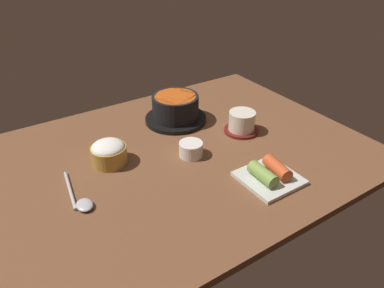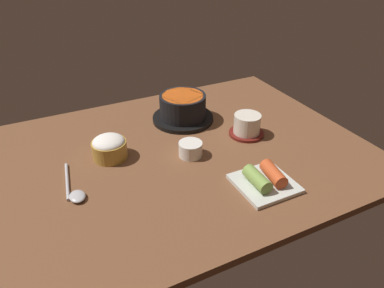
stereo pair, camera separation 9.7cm
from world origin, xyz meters
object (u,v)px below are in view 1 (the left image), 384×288
Objects in this scene: stone_pot at (175,109)px; spoon at (80,200)px; rice_bowl at (109,152)px; kimchi_plate at (270,175)px; tea_cup_with_saucer at (242,122)px; banchan_cup_center at (191,149)px.

stone_pot is 1.13× the size of spoon.
rice_bowl is 16.30cm from spoon.
kimchi_plate is at bearing -43.53° from rice_bowl.
tea_cup_with_saucer is at bearing 66.63° from kimchi_plate.
stone_pot reaches higher than banchan_cup_center.
tea_cup_with_saucer is 0.77× the size of kimchi_plate.
tea_cup_with_saucer is 0.61× the size of spoon.
banchan_cup_center is at bearing -23.95° from rice_bowl.
banchan_cup_center is (-19.70, -2.75, -1.01)cm from tea_cup_with_saucer.
stone_pot is 28.49cm from rice_bowl.
tea_cup_with_saucer reaches higher than banchan_cup_center.
banchan_cup_center is at bearing 117.39° from kimchi_plate.
stone_pot is at bearing 21.98° from rice_bowl.
tea_cup_with_saucer is at bearing -8.60° from rice_bowl.
stone_pot is at bearing 127.78° from tea_cup_with_saucer.
banchan_cup_center is (-6.84, -19.35, -1.97)cm from stone_pot.
stone_pot is 3.00× the size of banchan_cup_center.
tea_cup_with_saucer reaches higher than kimchi_plate.
stone_pot is at bearing 70.53° from banchan_cup_center.
tea_cup_with_saucer is at bearing -52.22° from stone_pot.
stone_pot is 21.02cm from tea_cup_with_saucer.
stone_pot is 1.43× the size of kimchi_plate.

